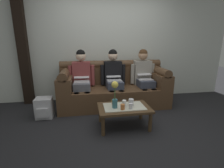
% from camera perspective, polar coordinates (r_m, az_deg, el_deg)
% --- Properties ---
extents(ground_plane, '(14.00, 14.00, 0.00)m').
position_cam_1_polar(ground_plane, '(2.74, 4.80, -15.82)').
color(ground_plane, black).
extents(back_wall_patterned, '(6.00, 0.12, 2.90)m').
position_cam_1_polar(back_wall_patterned, '(4.03, -0.76, 15.56)').
color(back_wall_patterned, silver).
rests_on(back_wall_patterned, ground_plane).
extents(timber_pillar, '(0.20, 0.20, 2.90)m').
position_cam_1_polar(timber_pillar, '(4.08, -28.91, 13.79)').
color(timber_pillar, black).
rests_on(timber_pillar, ground_plane).
extents(couch, '(2.32, 0.88, 0.96)m').
position_cam_1_polar(couch, '(3.65, 0.52, -1.52)').
color(couch, '#513823').
rests_on(couch, ground_plane).
extents(person_left, '(0.56, 0.67, 1.22)m').
position_cam_1_polar(person_left, '(3.53, -10.54, 2.50)').
color(person_left, '#595B66').
rests_on(person_left, ground_plane).
extents(person_middle, '(0.56, 0.67, 1.22)m').
position_cam_1_polar(person_middle, '(3.58, 0.54, 2.91)').
color(person_middle, '#383D4C').
rests_on(person_middle, ground_plane).
extents(person_right, '(0.56, 0.67, 1.22)m').
position_cam_1_polar(person_right, '(3.75, 10.97, 3.20)').
color(person_right, '#383D4C').
rests_on(person_right, ground_plane).
extents(coffee_table, '(0.84, 0.54, 0.36)m').
position_cam_1_polar(coffee_table, '(2.72, 4.22, -8.80)').
color(coffee_table, '#47331E').
rests_on(coffee_table, ground_plane).
extents(flower_vase, '(0.11, 0.11, 0.43)m').
position_cam_1_polar(flower_vase, '(2.55, 1.00, -3.24)').
color(flower_vase, '#336672').
rests_on(flower_vase, coffee_table).
extents(cup_near_left, '(0.06, 0.06, 0.09)m').
position_cam_1_polar(cup_near_left, '(2.60, 6.51, -7.65)').
color(cup_near_left, silver).
rests_on(cup_near_left, coffee_table).
extents(cup_near_right, '(0.07, 0.07, 0.09)m').
position_cam_1_polar(cup_near_right, '(2.70, 4.29, -6.60)').
color(cup_near_right, white).
rests_on(cup_near_right, coffee_table).
extents(cup_far_center, '(0.08, 0.08, 0.12)m').
position_cam_1_polar(cup_far_center, '(2.70, 6.66, -6.42)').
color(cup_far_center, silver).
rests_on(cup_far_center, coffee_table).
extents(cup_far_left, '(0.06, 0.06, 0.08)m').
position_cam_1_polar(cup_far_left, '(2.76, 0.57, -6.28)').
color(cup_far_left, gold).
rests_on(cup_far_left, coffee_table).
extents(cup_far_right, '(0.07, 0.07, 0.08)m').
position_cam_1_polar(cup_far_right, '(2.56, 3.72, -7.94)').
color(cup_far_right, '#B26633').
rests_on(cup_far_right, coffee_table).
extents(backpack_left, '(0.29, 0.31, 0.38)m').
position_cam_1_polar(backpack_left, '(3.32, -22.56, -7.72)').
color(backpack_left, '#B7B7BC').
rests_on(backpack_left, ground_plane).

